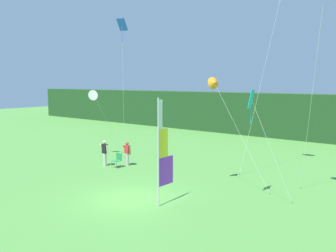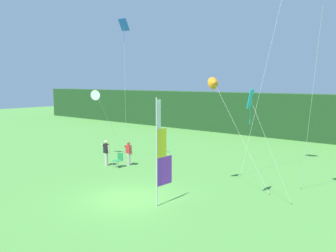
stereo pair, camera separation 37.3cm
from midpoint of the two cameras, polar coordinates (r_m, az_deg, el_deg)
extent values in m
plane|color=#478438|center=(17.45, -6.69, -11.13)|extent=(120.00, 120.00, 0.00)
cube|color=#1E421E|center=(36.43, 19.92, 1.36)|extent=(80.00, 2.40, 4.26)
cylinder|color=#B7B7BC|center=(15.73, -2.19, -4.18)|extent=(0.06, 0.06, 4.73)
cube|color=purple|center=(16.30, -0.97, -6.96)|extent=(0.02, 0.97, 1.26)
cube|color=yellow|center=(15.90, -1.41, -2.67)|extent=(0.02, 0.60, 1.26)
cube|color=white|center=(15.61, -1.86, 1.81)|extent=(0.02, 0.23, 1.26)
cylinder|color=#B7B2A3|center=(23.93, -6.78, -5.17)|extent=(0.22, 0.22, 0.80)
cube|color=red|center=(23.80, -6.80, -3.60)|extent=(0.36, 0.20, 0.53)
sphere|color=brown|center=(23.73, -6.81, -2.68)|extent=(0.20, 0.20, 0.20)
cylinder|color=brown|center=(24.00, -7.08, -3.42)|extent=(0.09, 0.48, 0.42)
cylinder|color=brown|center=(23.65, -6.40, -3.80)|extent=(0.09, 0.14, 0.56)
cylinder|color=#B7B2A3|center=(24.03, -10.22, -5.15)|extent=(0.22, 0.22, 0.83)
cube|color=black|center=(23.89, -10.25, -3.48)|extent=(0.36, 0.20, 0.60)
sphere|color=beige|center=(23.82, -10.27, -2.48)|extent=(0.20, 0.20, 0.20)
cylinder|color=beige|center=(24.09, -10.50, -3.22)|extent=(0.09, 0.48, 0.42)
cylinder|color=beige|center=(23.72, -9.88, -3.59)|extent=(0.09, 0.14, 0.56)
cylinder|color=#BCBCC1|center=(23.52, -9.32, -5.90)|extent=(0.03, 0.03, 0.42)
cylinder|color=#BCBCC1|center=(23.17, -8.53, -6.08)|extent=(0.03, 0.03, 0.42)
cylinder|color=#BCBCC1|center=(23.83, -8.45, -5.72)|extent=(0.03, 0.03, 0.42)
cylinder|color=#BCBCC1|center=(23.48, -7.66, -5.89)|extent=(0.03, 0.03, 0.42)
cube|color=#237F42|center=(23.45, -8.50, -5.36)|extent=(0.48, 0.48, 0.03)
cube|color=#237F42|center=(23.56, -8.08, -4.71)|extent=(0.48, 0.03, 0.44)
cylinder|color=brown|center=(21.90, 10.55, -7.34)|extent=(0.03, 0.03, 0.08)
cylinder|color=silver|center=(21.95, 14.13, 8.17)|extent=(1.53, 2.35, 11.90)
cylinder|color=brown|center=(19.97, 19.39, -9.02)|extent=(0.03, 0.03, 0.08)
cylinder|color=silver|center=(18.32, 20.95, 4.81)|extent=(1.23, 1.58, 9.72)
cylinder|color=brown|center=(18.56, 14.98, -10.08)|extent=(0.03, 0.03, 0.08)
cylinder|color=silver|center=(18.38, 10.77, -1.73)|extent=(2.91, 0.54, 5.34)
cone|color=orange|center=(18.68, 6.63, 6.70)|extent=(0.56, 0.72, 0.66)
cylinder|color=brown|center=(26.35, -7.20, -4.86)|extent=(0.03, 0.03, 0.08)
cylinder|color=silver|center=(25.16, -7.38, 4.88)|extent=(0.96, 0.96, 9.05)
cube|color=blue|center=(24.75, -7.59, 15.35)|extent=(0.68, 0.57, 0.73)
cylinder|color=blue|center=(24.64, -7.56, 13.58)|extent=(0.02, 0.02, 0.70)
cylinder|color=brown|center=(28.31, -7.51, -4.04)|extent=(0.03, 0.03, 0.08)
cylinder|color=silver|center=(27.50, -9.62, 0.19)|extent=(0.62, 2.14, 4.44)
cone|color=white|center=(26.88, -11.85, 4.74)|extent=(0.79, 0.60, 0.75)
cylinder|color=brown|center=(17.47, 18.15, -11.26)|extent=(0.03, 0.03, 0.08)
cylinder|color=silver|center=(16.93, 15.20, -3.79)|extent=(1.79, 0.72, 4.64)
cube|color=#23B2C6|center=(16.72, 12.18, 4.17)|extent=(0.31, 0.63, 0.84)
cylinder|color=#23B2C6|center=(16.78, 12.11, 1.52)|extent=(0.02, 0.02, 0.70)
camera|label=1|loc=(0.19, -90.56, -0.07)|focal=39.25mm
camera|label=2|loc=(0.19, 89.44, 0.07)|focal=39.25mm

